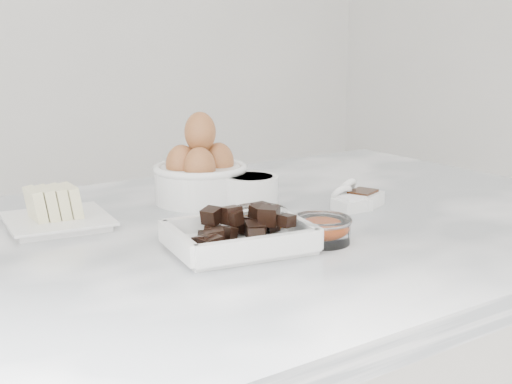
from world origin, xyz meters
TOP-DOWN VIEW (x-y plane):
  - marble_slab at (0.00, 0.00)m, footprint 1.20×0.80m
  - chocolate_dish at (-0.09, -0.09)m, footprint 0.21×0.17m
  - butter_plate at (-0.25, 0.16)m, footprint 0.17×0.17m
  - sugar_ramekin at (0.05, 0.08)m, footprint 0.09×0.09m
  - egg_bowl at (0.00, 0.17)m, footprint 0.16×0.16m
  - honey_bowl at (-0.03, -0.04)m, footprint 0.08×0.08m
  - zest_bowl at (0.02, -0.13)m, footprint 0.08×0.08m
  - vanilla_spoon at (0.20, -0.01)m, footprint 0.08×0.09m
  - salt_spoon at (0.17, -0.02)m, footprint 0.06×0.07m

SIDE VIEW (x-z plane):
  - marble_slab at x=0.00m, z-range 0.90..0.94m
  - salt_spoon at x=0.17m, z-range 0.93..0.97m
  - vanilla_spoon at x=0.20m, z-range 0.93..0.98m
  - honey_bowl at x=-0.03m, z-range 0.94..0.98m
  - zest_bowl at x=0.02m, z-range 0.94..0.98m
  - butter_plate at x=-0.25m, z-range 0.93..0.99m
  - chocolate_dish at x=-0.09m, z-range 0.94..0.99m
  - sugar_ramekin at x=0.05m, z-range 0.94..1.00m
  - egg_bowl at x=0.00m, z-range 0.91..1.07m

